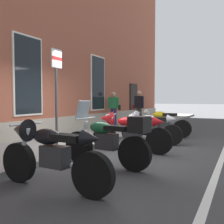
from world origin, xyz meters
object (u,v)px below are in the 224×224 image
(parking_sign, at_px, (56,85))
(motorcycle_yellow_naked, at_px, (162,123))
(pedestrian_striped_shirt, at_px, (114,106))
(pedestrian_dark_jacket, at_px, (139,106))
(motorcycle_black_sport, at_px, (48,152))
(motorcycle_green_touring, at_px, (109,140))
(motorcycle_white_sport, at_px, (148,125))
(motorcycle_red_sport, at_px, (128,130))

(parking_sign, bearing_deg, motorcycle_yellow_naked, -17.63)
(pedestrian_striped_shirt, height_order, pedestrian_dark_jacket, pedestrian_dark_jacket)
(motorcycle_black_sport, relative_size, parking_sign, 0.86)
(motorcycle_green_touring, relative_size, motorcycle_yellow_naked, 0.97)
(motorcycle_yellow_naked, xyz_separation_m, pedestrian_striped_shirt, (2.08, 3.00, 0.52))
(motorcycle_yellow_naked, height_order, pedestrian_dark_jacket, pedestrian_dark_jacket)
(motorcycle_black_sport, relative_size, motorcycle_white_sport, 1.06)
(motorcycle_red_sport, xyz_separation_m, parking_sign, (-1.18, 1.35, 1.14))
(motorcycle_black_sport, xyz_separation_m, parking_sign, (1.89, 1.37, 1.14))
(pedestrian_striped_shirt, bearing_deg, pedestrian_dark_jacket, -54.29)
(motorcycle_black_sport, height_order, motorcycle_yellow_naked, motorcycle_black_sport)
(motorcycle_black_sport, height_order, pedestrian_striped_shirt, pedestrian_striped_shirt)
(motorcycle_red_sport, xyz_separation_m, motorcycle_white_sport, (1.49, -0.04, -0.01))
(motorcycle_white_sport, bearing_deg, pedestrian_striped_shirt, 39.56)
(motorcycle_green_touring, distance_m, pedestrian_dark_jacket, 7.81)
(motorcycle_green_touring, bearing_deg, motorcycle_white_sport, 4.24)
(motorcycle_red_sport, distance_m, motorcycle_white_sport, 1.49)
(motorcycle_black_sport, height_order, motorcycle_red_sport, motorcycle_black_sport)
(motorcycle_white_sport, xyz_separation_m, parking_sign, (-2.67, 1.39, 1.16))
(motorcycle_red_sport, height_order, parking_sign, parking_sign)
(motorcycle_white_sport, relative_size, pedestrian_dark_jacket, 1.20)
(motorcycle_black_sport, relative_size, pedestrian_dark_jacket, 1.27)
(motorcycle_yellow_naked, bearing_deg, motorcycle_green_touring, -176.79)
(motorcycle_white_sport, height_order, motorcycle_yellow_naked, motorcycle_white_sport)
(motorcycle_green_touring, height_order, parking_sign, parking_sign)
(motorcycle_green_touring, xyz_separation_m, motorcycle_yellow_naked, (4.64, 0.26, -0.07))
(motorcycle_white_sport, distance_m, pedestrian_striped_shirt, 4.79)
(motorcycle_red_sport, height_order, pedestrian_striped_shirt, pedestrian_striped_shirt)
(pedestrian_dark_jacket, bearing_deg, pedestrian_striped_shirt, 125.71)
(motorcycle_red_sport, distance_m, pedestrian_dark_jacket, 6.24)
(motorcycle_black_sport, xyz_separation_m, motorcycle_green_touring, (1.51, -0.25, -0.01))
(pedestrian_dark_jacket, distance_m, parking_sign, 7.14)
(motorcycle_yellow_naked, relative_size, parking_sign, 0.85)
(motorcycle_black_sport, distance_m, pedestrian_striped_shirt, 8.78)
(motorcycle_green_touring, xyz_separation_m, motorcycle_white_sport, (3.05, 0.23, -0.00))
(motorcycle_green_touring, bearing_deg, motorcycle_black_sport, 170.74)
(motorcycle_white_sport, bearing_deg, motorcycle_black_sport, 179.75)
(motorcycle_red_sport, height_order, motorcycle_white_sport, motorcycle_red_sport)
(pedestrian_dark_jacket, bearing_deg, motorcycle_red_sport, -161.64)
(motorcycle_white_sport, relative_size, pedestrian_striped_shirt, 1.24)
(motorcycle_white_sport, xyz_separation_m, pedestrian_striped_shirt, (3.68, 3.04, 0.46))
(motorcycle_green_touring, distance_m, motorcycle_yellow_naked, 4.65)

